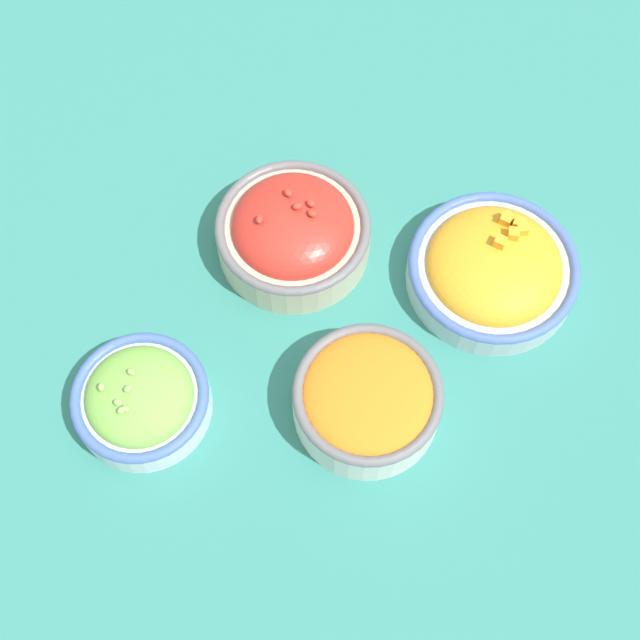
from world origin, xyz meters
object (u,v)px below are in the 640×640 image
object	(u,v)px
bowl_carrots	(367,398)
bowl_squash	(493,269)
bowl_cherry_tomatoes	(293,231)
bowl_lettuce	(141,399)

from	to	relation	value
bowl_carrots	bowl_squash	distance (m)	0.22
bowl_cherry_tomatoes	bowl_squash	world-z (taller)	bowl_cherry_tomatoes
bowl_cherry_tomatoes	bowl_squash	distance (m)	0.24
bowl_carrots	bowl_squash	bearing A→B (deg)	-117.45
bowl_lettuce	bowl_squash	bearing A→B (deg)	-142.71
bowl_cherry_tomatoes	bowl_carrots	bearing A→B (deg)	126.84
bowl_lettuce	bowl_squash	distance (m)	0.43
bowl_carrots	bowl_squash	size ratio (longest dim) A/B	0.81
bowl_lettuce	bowl_squash	size ratio (longest dim) A/B	0.75
bowl_lettuce	bowl_squash	xyz separation A→B (m)	(-0.34, -0.26, -0.00)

